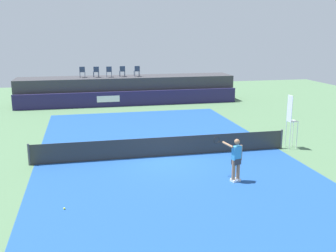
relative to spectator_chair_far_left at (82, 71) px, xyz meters
name	(u,v)px	position (x,y,z in m)	size (l,w,h in m)	color
ground_plane	(153,140)	(3.65, -12.32, -2.69)	(48.00, 48.00, 0.00)	#4C704C
court_inner	(164,156)	(3.65, -15.32, -2.69)	(12.00, 22.00, 0.00)	#1C478C
sponsor_wall	(130,99)	(3.64, -1.82, -2.09)	(18.00, 0.22, 1.20)	#231E4C
spectator_platform	(127,89)	(3.65, -0.02, -1.59)	(18.00, 2.80, 2.20)	#38383D
spectator_chair_far_left	(82,71)	(0.00, 0.00, 0.00)	(0.45, 0.45, 0.89)	#2D3D56
spectator_chair_left	(96,71)	(1.11, -0.13, 0.00)	(0.47, 0.47, 0.89)	#2D3D56
spectator_chair_center	(109,71)	(2.16, -0.26, 0.00)	(0.46, 0.46, 0.89)	#2D3D56
spectator_chair_right	(122,71)	(3.27, -0.13, 0.00)	(0.45, 0.45, 0.89)	#2D3D56
spectator_chair_far_right	(137,71)	(4.48, -0.24, 0.00)	(0.46, 0.46, 0.89)	#2D3D56
umpire_chair	(291,118)	(10.28, -15.32, -1.11)	(0.46, 0.46, 2.76)	white
tennis_net	(164,147)	(3.65, -15.32, -2.22)	(12.40, 0.02, 0.95)	#2D2D2D
net_post_near	(29,155)	(-2.55, -15.32, -2.19)	(0.10, 0.10, 1.00)	#4C4C51
net_post_far	(281,139)	(9.85, -15.32, -2.19)	(0.10, 0.10, 1.00)	#4C4C51
tennis_player	(236,158)	(5.79, -19.12, -1.73)	(0.96, 1.09, 1.77)	white
tennis_ball	(64,208)	(-0.85, -20.35, -2.66)	(0.07, 0.07, 0.07)	#D8EA33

